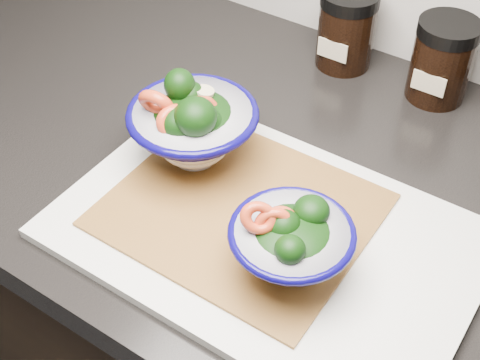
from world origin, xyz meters
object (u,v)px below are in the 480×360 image
Objects in this scene: bowl_right at (291,243)px; spice_jar_b at (442,60)px; spice_jar_a at (346,29)px; cutting_board at (267,234)px; bowl_left at (193,125)px.

spice_jar_b is at bearing 89.20° from bowl_right.
spice_jar_a is 0.14m from spice_jar_b.
bowl_right is 1.12× the size of spice_jar_b.
cutting_board is 3.98× the size of spice_jar_a.
cutting_board is at bearing -98.62° from spice_jar_b.
spice_jar_b is at bearing 81.38° from cutting_board.
bowl_left is at bearing -121.75° from spice_jar_b.
spice_jar_a is 1.00× the size of spice_jar_b.
cutting_board is 2.93× the size of bowl_left.
bowl_right is at bearing -70.46° from spice_jar_a.
spice_jar_a is (-0.09, 0.35, 0.05)m from cutting_board.
cutting_board is 0.15m from bowl_left.
bowl_right is at bearing -90.80° from spice_jar_b.
bowl_left is at bearing 155.59° from bowl_right.
bowl_right is (0.05, -0.03, 0.05)m from cutting_board.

